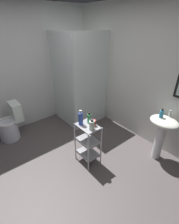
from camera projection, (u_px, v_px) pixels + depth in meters
name	position (u px, v px, depth m)	size (l,w,h in m)	color
ground_plane	(63.00, 175.00, 2.59)	(4.20, 4.20, 0.02)	#534B4C
wall_back	(145.00, 77.00, 2.98)	(4.20, 0.14, 2.50)	silver
wall_left	(10.00, 73.00, 3.24)	(0.10, 4.20, 2.50)	silver
shower_stall	(79.00, 102.00, 3.86)	(0.92, 0.92, 2.00)	white
pedestal_sink	(162.00, 130.00, 2.66)	(0.46, 0.37, 0.81)	white
sink_faucet	(170.00, 113.00, 2.59)	(0.03, 0.03, 0.10)	silver
toilet	(11.00, 125.00, 3.27)	(0.37, 0.49, 0.76)	white
storage_cart	(88.00, 141.00, 2.63)	(0.38, 0.28, 0.74)	silver
hand_soap_bottle	(162.00, 114.00, 2.54)	(0.06, 0.06, 0.15)	#389ED1
shampoo_bottle_blue	(81.00, 118.00, 2.47)	(0.07, 0.07, 0.25)	#314DB2
lotion_bottle_white	(92.00, 125.00, 2.36)	(0.08, 0.08, 0.17)	white
body_wash_bottle_green	(89.00, 118.00, 2.52)	(0.06, 0.06, 0.18)	#399958
rinse_cup	(94.00, 123.00, 2.47)	(0.07, 0.07, 0.09)	#B24742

